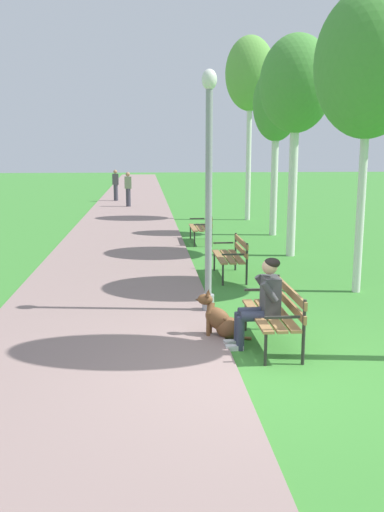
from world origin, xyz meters
TOP-DOWN VIEW (x-y plane):
  - ground_plane at (0.00, 0.00)m, footprint 120.00×120.00m
  - paved_path at (-2.00, 24.00)m, footprint 3.57×60.00m
  - park_bench_near at (0.46, 0.87)m, footprint 0.55×1.50m
  - park_bench_mid at (0.51, 5.04)m, footprint 0.55×1.50m
  - park_bench_far at (0.34, 9.48)m, footprint 0.55×1.50m
  - person_seated_on_near_bench at (0.26, 0.85)m, footprint 0.74×0.49m
  - dog_brown at (-0.25, 1.26)m, footprint 0.81×0.42m
  - lamp_post_near at (-0.29, 2.56)m, footprint 0.24×0.24m
  - birch_tree_second at (2.69, 3.64)m, footprint 1.93×2.03m
  - birch_tree_third at (2.38, 7.32)m, footprint 1.77×1.90m
  - birch_tree_fourth at (2.72, 10.78)m, footprint 1.44×1.27m
  - birch_tree_fifth at (2.63, 14.66)m, footprint 1.85×1.72m
  - pedestrian_distant at (-2.11, 19.80)m, footprint 0.32×0.22m
  - pedestrian_further_distant at (-2.85, 22.87)m, footprint 0.32×0.22m

SIDE VIEW (x-z plane):
  - ground_plane at x=0.00m, z-range 0.00..0.00m
  - paved_path at x=-2.00m, z-range 0.00..0.04m
  - dog_brown at x=-0.25m, z-range -0.09..0.61m
  - park_bench_near at x=0.46m, z-range 0.09..0.94m
  - park_bench_mid at x=0.51m, z-range 0.09..0.94m
  - park_bench_far at x=0.34m, z-range 0.09..0.94m
  - person_seated_on_near_bench at x=0.26m, z-range 0.06..1.31m
  - pedestrian_distant at x=-2.11m, z-range 0.02..1.67m
  - pedestrian_further_distant at x=-2.85m, z-range 0.02..1.67m
  - lamp_post_near at x=-0.29m, z-range 0.07..3.97m
  - birch_tree_fourth at x=2.72m, z-range 1.37..6.54m
  - birch_tree_second at x=2.69m, z-range 1.41..6.89m
  - birch_tree_third at x=2.38m, z-range 1.49..6.90m
  - birch_tree_fifth at x=2.63m, z-range 1.99..8.78m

